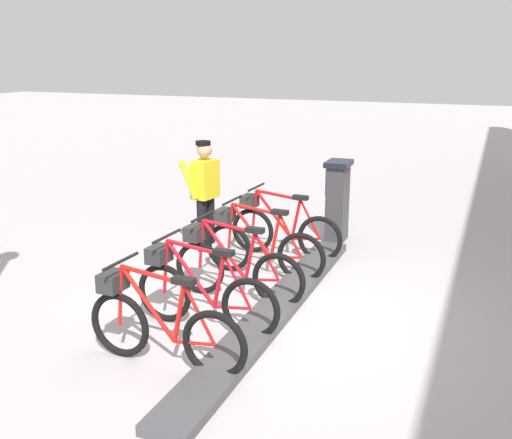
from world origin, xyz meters
TOP-DOWN VIEW (x-y plane):
  - ground_plane at (0.00, 0.00)m, footprint 60.00×60.00m
  - dock_rail_base at (0.00, 0.00)m, footprint 0.44×5.20m
  - payment_kiosk at (0.05, -3.05)m, footprint 0.36×0.52m
  - bike_docked_0 at (0.62, -2.00)m, footprint 1.72×0.54m
  - bike_docked_1 at (0.62, -1.12)m, footprint 1.72×0.54m
  - bike_docked_2 at (0.62, -0.24)m, footprint 1.72×0.54m
  - bike_docked_3 at (0.62, 0.64)m, footprint 1.72×0.54m
  - bike_docked_4 at (0.62, 1.52)m, footprint 1.72×0.54m
  - worker_near_rack at (1.76, -1.83)m, footprint 0.53×0.67m

SIDE VIEW (x-z plane):
  - ground_plane at x=0.00m, z-range 0.00..0.00m
  - dock_rail_base at x=0.00m, z-range 0.00..0.10m
  - bike_docked_0 at x=0.62m, z-range -0.08..0.94m
  - bike_docked_1 at x=0.62m, z-range -0.08..0.94m
  - bike_docked_2 at x=0.62m, z-range -0.08..0.94m
  - bike_docked_3 at x=0.62m, z-range -0.08..0.94m
  - bike_docked_4 at x=0.62m, z-range -0.08..0.94m
  - payment_kiosk at x=0.05m, z-range 0.03..1.31m
  - worker_near_rack at x=1.76m, z-range 0.08..1.74m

